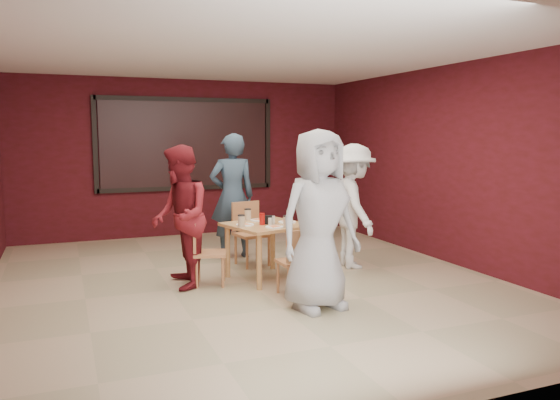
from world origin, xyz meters
name	(u,v)px	position (x,y,z in m)	size (l,w,h in m)	color
floor	(248,282)	(0.00, 0.00, 0.00)	(7.00, 7.00, 0.00)	tan
window_blinds	(187,144)	(0.00, 3.45, 1.65)	(3.00, 0.02, 1.50)	black
dining_table	(266,230)	(0.27, 0.06, 0.63)	(1.10, 1.10, 0.86)	tan
chair_front	(298,258)	(0.32, -0.80, 0.44)	(0.38, 0.38, 0.78)	#AE6E43
chair_back	(250,229)	(0.32, 0.89, 0.50)	(0.49, 0.49, 0.88)	#AE6E43
chair_left	(205,249)	(-0.53, 0.07, 0.45)	(0.48, 0.48, 0.79)	#AE6E43
chair_right	(313,237)	(0.95, 0.12, 0.48)	(0.46, 0.46, 0.86)	#AE6E43
diner_front	(318,220)	(0.36, -1.25, 0.94)	(0.92, 0.60, 1.88)	#9F9F9F
diner_back	(232,196)	(0.22, 1.40, 0.92)	(0.67, 0.44, 1.84)	#304355
diner_left	(180,217)	(-0.82, 0.08, 0.85)	(0.83, 0.65, 1.71)	maroon
diner_right	(353,206)	(1.59, 0.20, 0.85)	(1.10, 0.63, 1.70)	white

